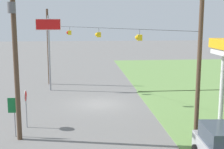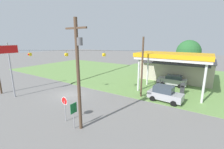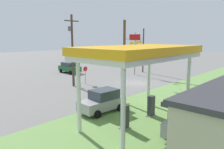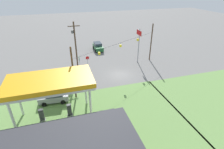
% 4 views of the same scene
% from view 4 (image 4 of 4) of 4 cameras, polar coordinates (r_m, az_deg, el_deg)
% --- Properties ---
extents(ground_plane, '(160.00, 160.00, 0.00)m').
position_cam_4_polar(ground_plane, '(33.28, 2.57, -0.08)').
color(ground_plane, slate).
extents(gas_station_canopy, '(9.87, 5.28, 5.84)m').
position_cam_4_polar(gas_station_canopy, '(21.47, -19.59, -2.57)').
color(gas_station_canopy, silver).
rests_on(gas_station_canopy, ground).
extents(fuel_pump_near, '(0.71, 0.56, 1.75)m').
position_cam_4_polar(fuel_pump_near, '(23.87, -13.72, -11.29)').
color(fuel_pump_near, gray).
rests_on(fuel_pump_near, ground).
extents(fuel_pump_far, '(0.71, 0.56, 1.75)m').
position_cam_4_polar(fuel_pump_far, '(24.13, -21.99, -12.29)').
color(fuel_pump_far, gray).
rests_on(fuel_pump_far, ground).
extents(car_at_pumps_front, '(4.30, 2.34, 1.99)m').
position_cam_4_polar(car_at_pumps_front, '(26.90, -18.42, -6.61)').
color(car_at_pumps_front, '#9E9EA3').
rests_on(car_at_pumps_front, ground).
extents(car_at_pumps_rear, '(4.60, 2.23, 1.83)m').
position_cam_4_polar(car_at_pumps_rear, '(21.01, -16.56, -17.83)').
color(car_at_pumps_rear, '#9E9EA3').
rests_on(car_at_pumps_rear, ground).
extents(car_on_crossroad, '(2.16, 4.64, 1.95)m').
position_cam_4_polar(car_on_crossroad, '(45.57, -4.62, 9.13)').
color(car_on_crossroad, '#1E602D').
rests_on(car_on_crossroad, ground).
extents(stop_sign_roadside, '(0.80, 0.08, 2.50)m').
position_cam_4_polar(stop_sign_roadside, '(35.79, -8.00, 4.96)').
color(stop_sign_roadside, '#99999E').
rests_on(stop_sign_roadside, ground).
extents(stop_sign_overhead, '(0.22, 2.43, 7.35)m').
position_cam_4_polar(stop_sign_overhead, '(37.26, 8.79, 11.52)').
color(stop_sign_overhead, gray).
rests_on(stop_sign_overhead, ground).
extents(route_sign, '(0.10, 0.70, 2.40)m').
position_cam_4_polar(route_sign, '(36.02, -10.65, 4.72)').
color(route_sign, gray).
rests_on(route_sign, ground).
extents(utility_pole_main, '(2.20, 0.44, 9.36)m').
position_cam_4_polar(utility_pole_main, '(34.44, -11.90, 9.81)').
color(utility_pole_main, '#4C3828').
rests_on(utility_pole_main, ground).
extents(signal_span_gantry, '(17.86, 10.24, 8.08)m').
position_cam_4_polar(signal_span_gantry, '(31.49, 2.73, 6.93)').
color(signal_span_gantry, '#4C3828').
rests_on(signal_span_gantry, ground).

